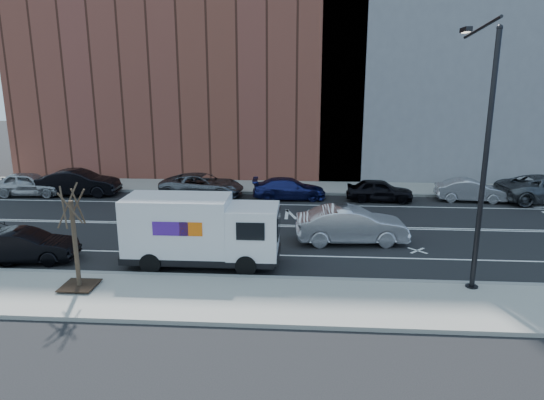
# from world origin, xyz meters

# --- Properties ---
(ground) EXTENTS (120.00, 120.00, 0.00)m
(ground) POSITION_xyz_m (0.00, 0.00, 0.00)
(ground) COLOR black
(ground) RESTS_ON ground
(sidewalk_near) EXTENTS (44.00, 3.60, 0.15)m
(sidewalk_near) POSITION_xyz_m (0.00, -8.80, 0.07)
(sidewalk_near) COLOR gray
(sidewalk_near) RESTS_ON ground
(sidewalk_far) EXTENTS (44.00, 3.60, 0.15)m
(sidewalk_far) POSITION_xyz_m (0.00, 8.80, 0.07)
(sidewalk_far) COLOR gray
(sidewalk_far) RESTS_ON ground
(curb_near) EXTENTS (44.00, 0.25, 0.17)m
(curb_near) POSITION_xyz_m (0.00, -7.00, 0.08)
(curb_near) COLOR gray
(curb_near) RESTS_ON ground
(curb_far) EXTENTS (44.00, 0.25, 0.17)m
(curb_far) POSITION_xyz_m (0.00, 7.00, 0.08)
(curb_far) COLOR gray
(curb_far) RESTS_ON ground
(road_markings) EXTENTS (40.00, 8.60, 0.01)m
(road_markings) POSITION_xyz_m (0.00, 0.00, 0.00)
(road_markings) COLOR white
(road_markings) RESTS_ON ground
(bldg_brick) EXTENTS (26.00, 10.00, 22.00)m
(bldg_brick) POSITION_xyz_m (-8.00, 15.60, 11.00)
(bldg_brick) COLOR brown
(bldg_brick) RESTS_ON ground
(bldg_concrete) EXTENTS (20.00, 10.00, 26.00)m
(bldg_concrete) POSITION_xyz_m (12.00, 15.60, 13.00)
(bldg_concrete) COLOR slate
(bldg_concrete) RESTS_ON ground
(streetlight) EXTENTS (0.44, 4.02, 9.34)m
(streetlight) POSITION_xyz_m (7.00, -6.91, 5.08)
(streetlight) COLOR black
(streetlight) RESTS_ON ground
(street_tree) EXTENTS (1.20, 1.20, 3.75)m
(street_tree) POSITION_xyz_m (-7.00, -8.40, 1.45)
(street_tree) COLOR black
(street_tree) RESTS_ON ground
(fedex_van) EXTENTS (6.25, 2.24, 2.85)m
(fedex_van) POSITION_xyz_m (-3.19, -5.60, 1.50)
(fedex_van) COLOR black
(fedex_van) RESTS_ON ground
(far_parked_a) EXTENTS (4.61, 2.07, 1.54)m
(far_parked_a) POSITION_xyz_m (-16.80, 5.53, 0.77)
(far_parked_a) COLOR #A2A2A6
(far_parked_a) RESTS_ON ground
(far_parked_b) EXTENTS (5.17, 2.07, 1.67)m
(far_parked_b) POSITION_xyz_m (-13.60, 5.80, 0.84)
(far_parked_b) COLOR black
(far_parked_b) RESTS_ON ground
(far_parked_c) EXTENTS (5.48, 2.83, 1.48)m
(far_parked_c) POSITION_xyz_m (-5.60, 6.09, 0.74)
(far_parked_c) COLOR #56595F
(far_parked_c) RESTS_ON ground
(far_parked_d) EXTENTS (4.67, 2.12, 1.33)m
(far_parked_d) POSITION_xyz_m (-0.00, 5.80, 0.66)
(far_parked_d) COLOR navy
(far_parked_d) RESTS_ON ground
(far_parked_e) EXTENTS (4.14, 1.87, 1.38)m
(far_parked_e) POSITION_xyz_m (5.60, 5.61, 0.69)
(far_parked_e) COLOR black
(far_parked_e) RESTS_ON ground
(far_parked_f) EXTENTS (4.24, 1.75, 1.37)m
(far_parked_f) POSITION_xyz_m (11.20, 5.98, 0.68)
(far_parked_f) COLOR #ACACB1
(far_parked_f) RESTS_ON ground
(driving_sedan) EXTENTS (5.21, 2.16, 1.68)m
(driving_sedan) POSITION_xyz_m (3.15, -2.35, 0.84)
(driving_sedan) COLOR #BBBAC0
(driving_sedan) RESTS_ON ground
(near_parked_rear_a) EXTENTS (4.35, 2.00, 1.38)m
(near_parked_rear_a) POSITION_xyz_m (-10.55, -5.76, 0.69)
(near_parked_rear_a) COLOR black
(near_parked_rear_a) RESTS_ON ground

